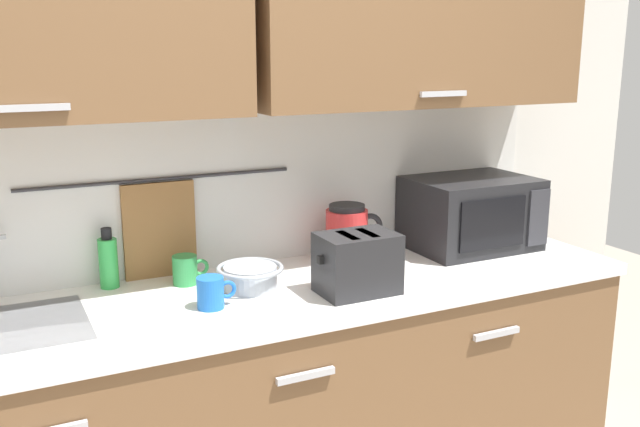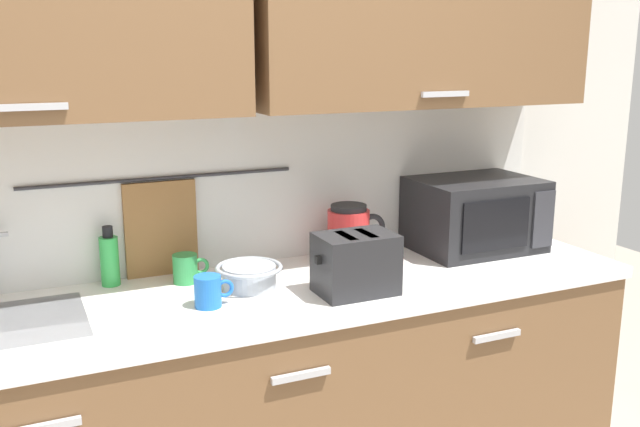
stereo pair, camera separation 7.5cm
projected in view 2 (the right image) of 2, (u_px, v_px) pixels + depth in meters
The scene contains 9 objects.
counter_unit at pixel (262, 416), 2.35m from camera, with size 2.53×0.64×0.90m.
back_wall_assembly at pixel (235, 87), 2.31m from camera, with size 3.70×0.41×2.50m.
microwave at pixel (475, 214), 2.67m from camera, with size 0.46×0.35×0.27m.
electric_kettle at pixel (350, 234), 2.52m from camera, with size 0.23×0.16×0.21m.
dish_soap_bottle at pixel (109, 259), 2.27m from camera, with size 0.06×0.06×0.20m.
mug_near_sink at pixel (209, 291), 2.08m from camera, with size 0.12×0.08×0.09m.
mixing_bowl at pixel (249, 275), 2.24m from camera, with size 0.21×0.21×0.08m.
toaster at pixel (356, 263), 2.19m from camera, with size 0.26×0.17×0.19m.
mug_by_kettle at pixel (186, 268), 2.30m from camera, with size 0.12×0.08×0.09m.
Camera 2 is at (-0.71, -1.72, 1.65)m, focal length 39.62 mm.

